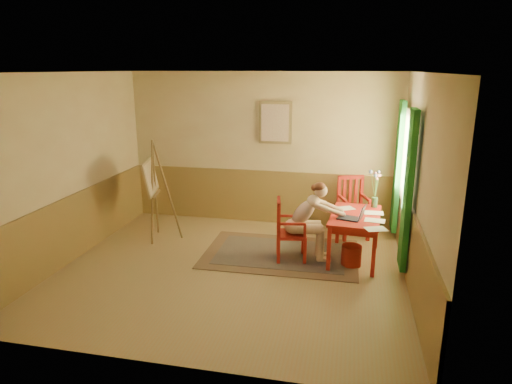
% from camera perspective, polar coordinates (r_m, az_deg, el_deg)
% --- Properties ---
extents(room, '(5.04, 4.54, 2.84)m').
position_cam_1_polar(room, '(6.24, -3.30, 1.91)').
color(room, tan).
rests_on(room, ground).
extents(wainscot, '(5.00, 4.50, 1.00)m').
position_cam_1_polar(wainscot, '(7.24, -1.53, -3.58)').
color(wainscot, olive).
rests_on(wainscot, room).
extents(window, '(0.12, 2.01, 2.20)m').
position_cam_1_polar(window, '(7.16, 18.21, 2.46)').
color(window, white).
rests_on(window, room).
extents(wall_portrait, '(0.60, 0.05, 0.76)m').
position_cam_1_polar(wall_portrait, '(8.23, 2.44, 8.73)').
color(wall_portrait, '#988051').
rests_on(wall_portrait, room).
extents(rug, '(2.42, 1.64, 0.02)m').
position_cam_1_polar(rug, '(7.24, 3.13, -7.78)').
color(rug, '#8C7251').
rests_on(rug, room).
extents(table, '(0.81, 1.25, 0.72)m').
position_cam_1_polar(table, '(7.00, 12.43, -3.50)').
color(table, red).
rests_on(table, room).
extents(chair_left, '(0.51, 0.49, 0.96)m').
position_cam_1_polar(chair_left, '(6.89, 4.09, -4.81)').
color(chair_left, red).
rests_on(chair_left, room).
extents(chair_back, '(0.60, 0.61, 1.05)m').
position_cam_1_polar(chair_back, '(8.00, 12.08, -1.87)').
color(chair_back, red).
rests_on(chair_back, room).
extents(figure, '(0.94, 0.48, 1.23)m').
position_cam_1_polar(figure, '(6.84, 6.68, -3.26)').
color(figure, beige).
rests_on(figure, room).
extents(laptop, '(0.43, 0.32, 0.23)m').
position_cam_1_polar(laptop, '(6.73, 12.19, -3.03)').
color(laptop, '#1E2338').
rests_on(laptop, table).
extents(papers, '(0.79, 1.18, 0.00)m').
position_cam_1_polar(papers, '(6.88, 13.81, -3.12)').
color(papers, white).
rests_on(papers, table).
extents(vase, '(0.21, 0.30, 0.59)m').
position_cam_1_polar(vase, '(7.35, 14.79, 0.21)').
color(vase, '#3F724C').
rests_on(vase, table).
extents(wastebasket, '(0.36, 0.36, 0.32)m').
position_cam_1_polar(wastebasket, '(6.93, 11.95, -7.85)').
color(wastebasket, '#9E291E').
rests_on(wastebasket, room).
extents(easel, '(0.65, 0.77, 1.72)m').
position_cam_1_polar(easel, '(7.77, -12.94, 1.36)').
color(easel, olive).
rests_on(easel, room).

